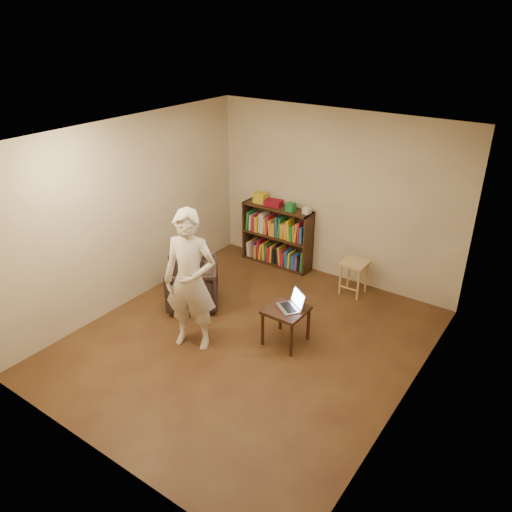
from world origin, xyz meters
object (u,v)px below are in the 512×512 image
Objects in this scene: armchair at (192,285)px; person at (190,281)px; laptop at (292,304)px; bookshelf at (277,239)px; stool at (354,268)px; side_table at (286,314)px.

person is (0.63, -0.69, 0.57)m from armchair.
armchair is 1.80× the size of laptop.
person is (0.36, -2.50, 0.46)m from bookshelf.
person reaches higher than stool.
laptop is at bearing -52.46° from bookshelf.
laptop reaches higher than stool.
side_table is at bearing 51.63° from armchair.
bookshelf is 2.57m from person.
side_table is 1.26m from person.
laptop reaches higher than side_table.
bookshelf is 2.99× the size of laptop.
bookshelf reaches higher than stool.
bookshelf is 1.84m from armchair.
stool is 1.63m from side_table.
stool is at bearing 44.77° from person.
stool is 1.57m from laptop.
laptop is 0.22× the size of person.
person is (-1.10, -2.31, 0.48)m from stool.
armchair is at bearing -98.32° from bookshelf.
armchair is (-1.73, -1.62, -0.09)m from stool.
bookshelf is 1.48m from stool.
person is at bearing 4.06° from armchair.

